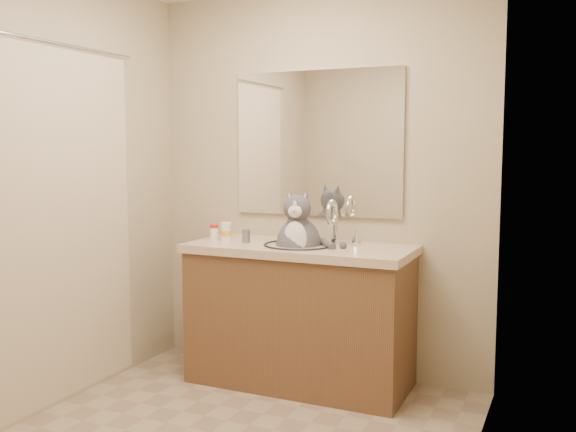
% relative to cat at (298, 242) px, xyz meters
% --- Properties ---
extents(room, '(2.22, 2.52, 2.42)m').
position_rel_cat_xyz_m(room, '(0.01, -0.96, 0.34)').
color(room, gray).
rests_on(room, ground).
extents(vanity, '(1.34, 0.59, 1.12)m').
position_rel_cat_xyz_m(vanity, '(0.01, 0.01, -0.42)').
color(vanity, brown).
rests_on(vanity, ground).
extents(mirror, '(1.10, 0.02, 0.90)m').
position_rel_cat_xyz_m(mirror, '(0.01, 0.28, 0.59)').
color(mirror, white).
rests_on(mirror, room).
extents(shower_curtain, '(0.02, 1.30, 1.93)m').
position_rel_cat_xyz_m(shower_curtain, '(-1.04, -0.86, 0.17)').
color(shower_curtain, beige).
rests_on(shower_curtain, ground).
extents(cat, '(0.43, 0.35, 0.54)m').
position_rel_cat_xyz_m(cat, '(0.00, 0.00, 0.00)').
color(cat, '#4E4E53').
rests_on(cat, vanity).
extents(pill_bottle_redcap, '(0.07, 0.07, 0.09)m').
position_rel_cat_xyz_m(pill_bottle_redcap, '(-0.58, 0.01, 0.03)').
color(pill_bottle_redcap, white).
rests_on(pill_bottle_redcap, vanity).
extents(pill_bottle_orange, '(0.08, 0.08, 0.11)m').
position_rel_cat_xyz_m(pill_bottle_orange, '(-0.49, -0.01, 0.04)').
color(pill_bottle_orange, white).
rests_on(pill_bottle_orange, vanity).
extents(grey_canister, '(0.06, 0.06, 0.08)m').
position_rel_cat_xyz_m(grey_canister, '(-0.33, -0.04, 0.03)').
color(grey_canister, slate).
rests_on(grey_canister, vanity).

